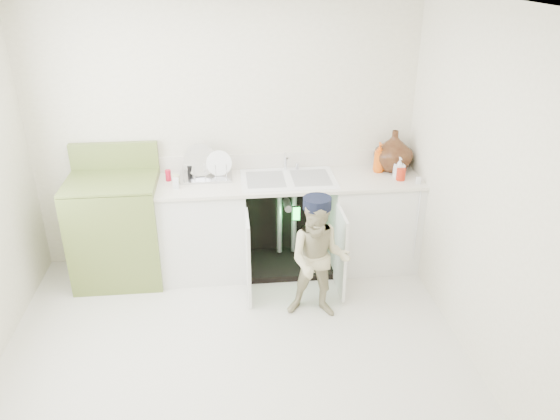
{
  "coord_description": "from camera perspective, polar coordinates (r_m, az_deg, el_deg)",
  "views": [
    {
      "loc": [
        0.0,
        -3.32,
        2.75
      ],
      "look_at": [
        0.42,
        0.7,
        0.84
      ],
      "focal_mm": 35.0,
      "sensor_mm": 36.0,
      "label": 1
    }
  ],
  "objects": [
    {
      "name": "avocado_stove",
      "position": [
        5.14,
        -16.62,
        -1.81
      ],
      "size": [
        0.78,
        0.65,
        1.21
      ],
      "color": "olive",
      "rests_on": "ground"
    },
    {
      "name": "room_shell",
      "position": [
        3.65,
        -5.47,
        0.9
      ],
      "size": [
        6.0,
        5.5,
        1.26
      ],
      "color": "silver",
      "rests_on": "ground"
    },
    {
      "name": "ground",
      "position": [
        4.31,
        -4.77,
        -14.39
      ],
      "size": [
        3.5,
        3.5,
        0.0
      ],
      "primitive_type": "plane",
      "color": "silver",
      "rests_on": "ground"
    },
    {
      "name": "repair_worker",
      "position": [
        4.39,
        4.08,
        -5.09
      ],
      "size": [
        0.58,
        0.71,
        1.06
      ],
      "rotation": [
        0.0,
        0.0,
        -0.21
      ],
      "color": "#C0B489",
      "rests_on": "ground"
    },
    {
      "name": "counter_run",
      "position": [
        5.11,
        1.36,
        -1.0
      ],
      "size": [
        2.44,
        1.02,
        1.28
      ],
      "color": "white",
      "rests_on": "ground"
    }
  ]
}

